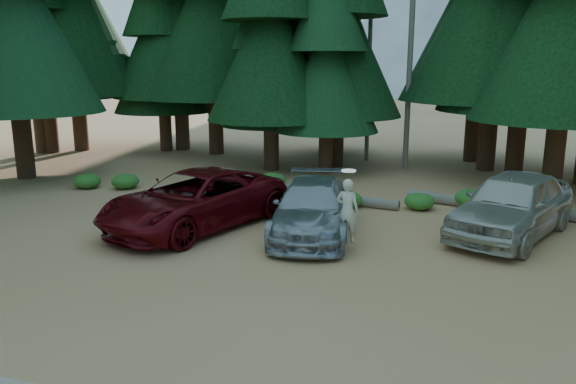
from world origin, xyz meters
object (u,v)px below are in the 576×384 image
(frisbee_player, at_px, (347,210))
(log_mid, at_px, (312,188))
(silver_minivan_right, at_px, (512,204))
(silver_minivan_center, at_px, (312,208))
(log_right, at_px, (492,205))
(red_pickup, at_px, (195,200))
(log_left, at_px, (332,198))

(frisbee_player, height_order, log_mid, frisbee_player)
(silver_minivan_right, relative_size, log_mid, 1.79)
(silver_minivan_center, bearing_deg, log_right, 30.12)
(log_mid, xyz_separation_m, log_right, (6.25, -1.07, 0.06))
(red_pickup, xyz_separation_m, log_left, (3.10, 3.93, -0.65))
(log_left, height_order, log_mid, log_left)
(silver_minivan_center, distance_m, frisbee_player, 1.68)
(silver_minivan_center, distance_m, silver_minivan_right, 5.42)
(log_mid, bearing_deg, frisbee_player, -72.14)
(log_left, bearing_deg, silver_minivan_right, -13.10)
(silver_minivan_center, xyz_separation_m, log_left, (-0.25, 3.51, -0.56))
(red_pickup, distance_m, frisbee_player, 4.61)
(silver_minivan_center, relative_size, frisbee_player, 2.75)
(frisbee_player, height_order, log_right, frisbee_player)
(red_pickup, xyz_separation_m, silver_minivan_right, (8.59, 1.83, 0.07))
(log_right, bearing_deg, silver_minivan_right, -67.03)
(log_left, bearing_deg, log_mid, 132.62)
(red_pickup, relative_size, log_right, 1.04)
(frisbee_player, xyz_separation_m, log_right, (3.68, 5.18, -0.88))
(log_left, distance_m, log_right, 5.16)
(red_pickup, xyz_separation_m, log_right, (8.23, 4.48, -0.63))
(silver_minivan_right, bearing_deg, red_pickup, -144.51)
(silver_minivan_center, height_order, log_right, silver_minivan_center)
(silver_minivan_right, bearing_deg, log_mid, 174.08)
(log_right, bearing_deg, red_pickup, -136.12)
(silver_minivan_center, height_order, log_left, silver_minivan_center)
(red_pickup, relative_size, frisbee_player, 3.23)
(silver_minivan_center, distance_m, log_right, 6.37)
(silver_minivan_right, height_order, log_right, silver_minivan_right)
(frisbee_player, distance_m, log_left, 4.94)
(silver_minivan_right, relative_size, log_right, 0.93)
(red_pickup, relative_size, log_left, 1.27)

